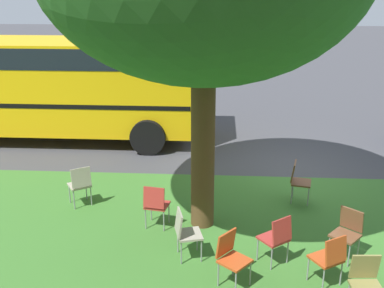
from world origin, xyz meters
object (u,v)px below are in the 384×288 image
Objects in this scene: chair_2 at (277,236)px; school_bus at (17,79)px; chair_3 at (231,255)px; chair_6 at (156,203)px; chair_7 at (348,230)px; chair_5 at (185,231)px; chair_0 at (298,179)px; chair_4 at (330,257)px; chair_1 at (366,281)px; chair_8 at (80,183)px.

chair_2 is 9.39m from school_bus.
chair_2 is at bearing -141.99° from chair_3.
chair_6 is 1.00× the size of chair_7.
chair_0 is at bearing -134.10° from chair_5.
school_bus reaches higher than chair_3.
school_bus is (7.63, -6.80, 1.24)m from chair_4.
chair_2 and chair_3 have the same top height.
chair_1 is 1.00× the size of chair_5.
school_bus is at bearing -41.72° from chair_4.
chair_5 is at bearing 122.64° from chair_6.
chair_7 is 10.14m from school_bus.
chair_3 is at bearing 129.92° from chair_6.
chair_8 is (4.56, -2.42, 0.00)m from chair_4.
chair_7 is (-3.35, 0.79, 0.00)m from chair_6.
chair_1 is 1.94m from chair_3.
school_bus is (3.07, -4.38, 1.24)m from chair_8.
chair_6 is 1.87m from chair_8.
chair_4 is 1.00× the size of chair_5.
chair_3 is 1.00× the size of chair_4.
chair_1 is at bearing 148.75° from chair_8.
chair_0 is 0.08× the size of school_bus.
chair_7 is (-0.47, -0.82, 0.00)m from chair_4.
chair_4 is at bearing 150.77° from chair_6.
chair_8 is at bearing -38.75° from chair_3.
chair_3 is 3.93m from chair_8.
chair_6 is (2.87, -1.61, 0.00)m from chair_4.
chair_0 is at bearing 152.92° from school_bus.
school_bus reaches higher than chair_0.
chair_5 and chair_6 have the same top height.
chair_2 is 1.51m from chair_5.
chair_2 is at bearing 12.98° from chair_7.
chair_2 is at bearing 153.86° from chair_8.
chair_7 is at bearing -167.02° from chair_2.
chair_4 is 1.00× the size of chair_8.
chair_4 and chair_6 have the same top height.
chair_5 is at bearing 45.90° from chair_0.
chair_7 is at bearing 166.78° from chair_6.
chair_3 is 1.00× the size of chair_5.
chair_8 is (4.53, 0.50, 0.00)m from chair_0.
chair_4 is 0.95m from chair_7.
chair_2 is at bearing -36.31° from chair_4.
chair_6 is at bearing 154.33° from chair_8.
chair_4 is 5.16m from chair_8.
chair_1 is 0.69m from chair_4.
chair_3 is (1.86, -0.53, 0.00)m from chair_1.
chair_0 and chair_5 have the same top height.
chair_4 is 10.29m from school_bus.
school_bus is at bearing -48.91° from chair_5.
chair_0 is 1.00× the size of chair_4.
chair_0 is 1.00× the size of chair_6.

